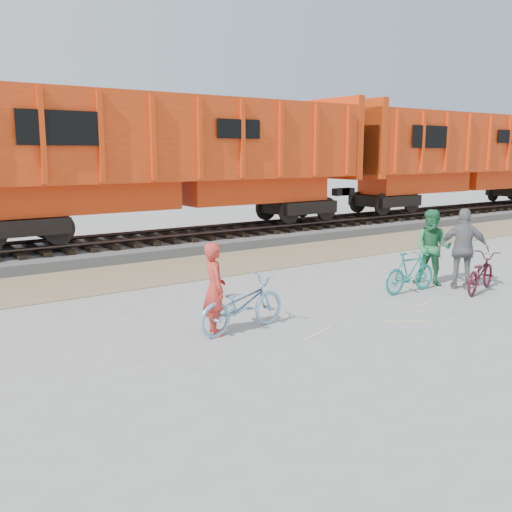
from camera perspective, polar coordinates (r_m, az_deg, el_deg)
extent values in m
plane|color=#9E9E99|center=(11.28, 7.43, -5.76)|extent=(120.00, 120.00, 0.00)
cube|color=#907E59|center=(15.66, -6.25, -1.16)|extent=(120.00, 3.00, 0.02)
cube|color=slate|center=(18.73, -11.44, 1.02)|extent=(120.00, 4.00, 0.30)
cube|color=black|center=(18.70, -11.46, 1.66)|extent=(0.22, 2.60, 0.12)
cube|color=black|center=(22.08, 4.18, 3.14)|extent=(0.22, 2.60, 0.12)
cylinder|color=#382821|center=(18.03, -10.56, 1.76)|extent=(120.00, 0.12, 0.12)
cylinder|color=#382821|center=(19.34, -12.34, 2.26)|extent=(120.00, 0.12, 0.12)
cube|color=black|center=(19.21, -7.77, 3.74)|extent=(11.20, 2.20, 0.80)
cube|color=#ED4110|center=(19.13, -7.83, 6.27)|extent=(11.76, 1.65, 0.90)
cube|color=#ED4110|center=(19.09, -7.96, 11.51)|extent=(14.00, 3.00, 2.60)
cube|color=red|center=(23.04, 7.68, 11.54)|extent=(0.30, 3.06, 3.10)
cube|color=black|center=(16.05, -19.04, 12.02)|extent=(2.20, 0.04, 0.90)
cube|color=black|center=(29.26, 19.44, 5.48)|extent=(11.20, 2.20, 0.80)
cube|color=#ED4110|center=(29.20, 19.54, 7.14)|extent=(11.76, 1.65, 0.90)
cube|color=#ED4110|center=(29.18, 19.75, 10.57)|extent=(14.00, 3.00, 2.60)
cube|color=red|center=(23.94, 10.02, 11.43)|extent=(0.30, 3.06, 3.10)
cube|color=black|center=(24.87, 17.07, 11.32)|extent=(2.20, 0.04, 0.90)
imported|color=#7EACD0|center=(10.05, -1.40, -4.84)|extent=(1.88, 0.82, 0.96)
imported|color=teal|center=(13.23, 15.15, -1.57)|extent=(1.56, 0.47, 0.93)
imported|color=#481120|center=(13.82, 21.52, -1.56)|extent=(1.75, 1.04, 0.87)
imported|color=red|center=(9.79, -4.17, -3.31)|extent=(0.52, 0.67, 1.61)
imported|color=#297845|center=(14.04, 17.23, 0.80)|extent=(1.00, 1.09, 1.80)
imported|color=slate|center=(13.87, 20.05, 0.66)|extent=(1.06, 1.12, 1.87)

